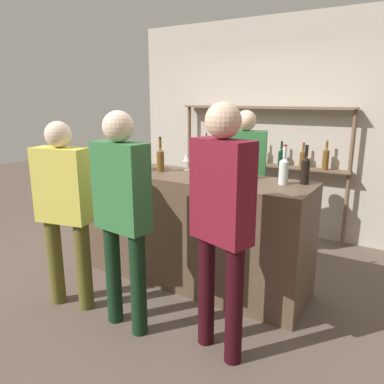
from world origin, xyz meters
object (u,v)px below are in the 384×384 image
at_px(counter_bottle_0, 284,170).
at_px(customer_left, 64,203).
at_px(counter_bottle_2, 119,159).
at_px(customer_right, 221,213).
at_px(server_behind_counter, 244,174).
at_px(counter_bottle_1, 239,165).
at_px(customer_center, 122,206).
at_px(wine_glass, 186,158).
at_px(cork_jar, 213,174).
at_px(counter_bottle_4, 305,169).
at_px(ice_bucket, 136,160).
at_px(counter_bottle_3, 161,159).

xyz_separation_m(counter_bottle_0, customer_left, (-1.52, -1.04, -0.27)).
relative_size(counter_bottle_2, customer_right, 0.19).
height_order(counter_bottle_2, server_behind_counter, server_behind_counter).
bearing_deg(counter_bottle_2, counter_bottle_1, 13.85).
xyz_separation_m(customer_right, customer_center, (-0.77, -0.12, -0.05)).
xyz_separation_m(counter_bottle_1, wine_glass, (-0.64, 0.13, -0.01)).
bearing_deg(counter_bottle_1, wine_glass, 168.39).
distance_m(counter_bottle_2, cork_jar, 1.04).
distance_m(counter_bottle_1, counter_bottle_4, 0.57).
xyz_separation_m(ice_bucket, customer_left, (-0.06, -0.86, -0.25)).
bearing_deg(counter_bottle_3, server_behind_counter, 54.81).
distance_m(counter_bottle_0, customer_center, 1.37).
relative_size(server_behind_counter, customer_left, 1.03).
bearing_deg(customer_center, customer_right, -75.86).
relative_size(counter_bottle_1, counter_bottle_2, 1.02).
bearing_deg(wine_glass, customer_right, -47.81).
bearing_deg(customer_left, ice_bucket, -16.68).
distance_m(counter_bottle_0, customer_left, 1.86).
bearing_deg(counter_bottle_4, counter_bottle_0, -144.96).
xyz_separation_m(cork_jar, customer_center, (-0.36, -0.75, -0.16)).
bearing_deg(counter_bottle_1, counter_bottle_3, -175.66).
bearing_deg(counter_bottle_0, counter_bottle_4, 35.04).
distance_m(wine_glass, customer_left, 1.27).
height_order(counter_bottle_1, ice_bucket, counter_bottle_1).
bearing_deg(cork_jar, counter_bottle_4, 29.58).
relative_size(counter_bottle_4, cork_jar, 2.01).
relative_size(counter_bottle_2, wine_glass, 2.04).
relative_size(wine_glass, cork_jar, 0.98).
bearing_deg(customer_right, ice_bucket, 79.10).
bearing_deg(customer_right, counter_bottle_2, 85.16).
height_order(counter_bottle_3, counter_bottle_4, counter_bottle_3).
bearing_deg(cork_jar, counter_bottle_3, 164.44).
relative_size(ice_bucket, server_behind_counter, 0.13).
bearing_deg(counter_bottle_2, ice_bucket, 50.76).
bearing_deg(customer_center, counter_bottle_2, 48.85).
bearing_deg(ice_bucket, customer_center, -56.05).
bearing_deg(counter_bottle_0, customer_right, -97.01).
bearing_deg(counter_bottle_3, customer_center, -70.57).
height_order(counter_bottle_3, wine_glass, counter_bottle_3).
bearing_deg(counter_bottle_1, customer_center, -115.62).
xyz_separation_m(counter_bottle_3, counter_bottle_4, (1.37, 0.19, 0.00)).
xyz_separation_m(wine_glass, customer_center, (0.16, -1.14, -0.19)).
xyz_separation_m(counter_bottle_1, server_behind_counter, (-0.26, 0.72, -0.24)).
distance_m(counter_bottle_3, customer_center, 1.02).
distance_m(counter_bottle_1, customer_left, 1.54).
distance_m(cork_jar, customer_right, 0.77).
relative_size(counter_bottle_3, server_behind_counter, 0.20).
bearing_deg(counter_bottle_2, customer_right, -22.62).
distance_m(counter_bottle_3, wine_glass, 0.26).
bearing_deg(counter_bottle_3, cork_jar, -15.56).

